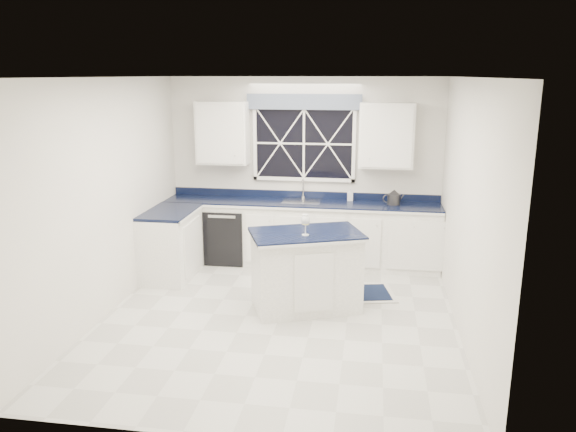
% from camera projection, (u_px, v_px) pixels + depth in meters
% --- Properties ---
extents(ground, '(4.50, 4.50, 0.00)m').
position_uv_depth(ground, '(279.00, 318.00, 6.47)').
color(ground, beige).
rests_on(ground, ground).
extents(back_wall, '(4.00, 0.10, 2.70)m').
position_uv_depth(back_wall, '(304.00, 170.00, 8.29)').
color(back_wall, silver).
rests_on(back_wall, ground).
extents(base_cabinets, '(3.99, 1.60, 0.90)m').
position_uv_depth(base_cabinets, '(277.00, 237.00, 8.11)').
color(base_cabinets, white).
rests_on(base_cabinets, ground).
extents(countertop, '(3.98, 0.64, 0.04)m').
position_uv_depth(countertop, '(301.00, 203.00, 8.11)').
color(countertop, black).
rests_on(countertop, base_cabinets).
extents(dishwasher, '(0.60, 0.58, 0.82)m').
position_uv_depth(dishwasher, '(228.00, 234.00, 8.40)').
color(dishwasher, black).
rests_on(dishwasher, ground).
extents(window, '(1.65, 0.09, 1.26)m').
position_uv_depth(window, '(304.00, 138.00, 8.13)').
color(window, black).
rests_on(window, ground).
extents(upper_cabinets, '(3.10, 0.34, 0.90)m').
position_uv_depth(upper_cabinets, '(303.00, 134.00, 7.99)').
color(upper_cabinets, white).
rests_on(upper_cabinets, ground).
extents(faucet, '(0.05, 0.20, 0.30)m').
position_uv_depth(faucet, '(303.00, 188.00, 8.25)').
color(faucet, '#AFB0B2').
rests_on(faucet, countertop).
extents(island, '(1.46, 1.17, 0.94)m').
position_uv_depth(island, '(306.00, 270.00, 6.65)').
color(island, white).
rests_on(island, ground).
extents(rug, '(1.21, 0.88, 0.02)m').
position_uv_depth(rug, '(351.00, 293.00, 7.17)').
color(rug, beige).
rests_on(rug, ground).
extents(kettle, '(0.30, 0.21, 0.22)m').
position_uv_depth(kettle, '(394.00, 198.00, 7.91)').
color(kettle, '#2A2A2C').
rests_on(kettle, countertop).
extents(wine_glass, '(0.10, 0.10, 0.24)m').
position_uv_depth(wine_glass, '(306.00, 221.00, 6.37)').
color(wine_glass, silver).
rests_on(wine_glass, island).
extents(soap_bottle, '(0.09, 0.09, 0.18)m').
position_uv_depth(soap_bottle, '(350.00, 194.00, 8.16)').
color(soap_bottle, silver).
rests_on(soap_bottle, countertop).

